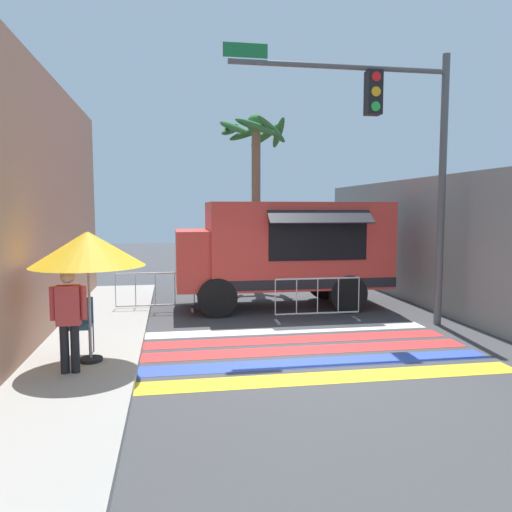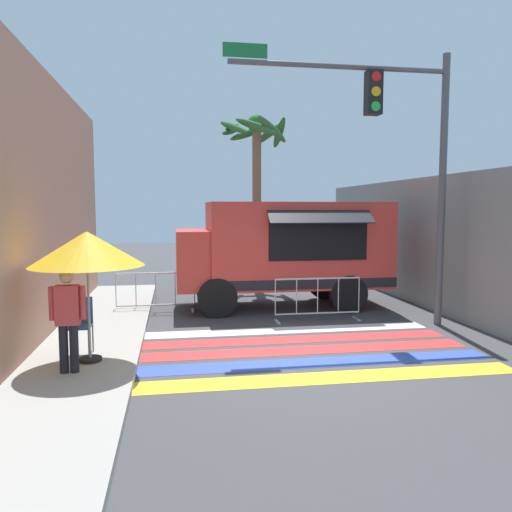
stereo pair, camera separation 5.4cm
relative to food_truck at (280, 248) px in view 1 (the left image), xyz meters
name	(u,v)px [view 1 (the left image)]	position (x,y,z in m)	size (l,w,h in m)	color
ground_plane	(303,356)	(-0.54, -4.36, -1.57)	(60.00, 60.00, 0.00)	#424244
building_left_facade	(8,205)	(-5.30, -4.36, 1.08)	(0.25, 16.00, 5.30)	tan
concrete_wall_right	(442,245)	(3.79, -1.36, 0.13)	(0.20, 16.00, 3.40)	gray
crosswalk_painted	(298,350)	(-0.54, -4.02, -1.57)	(6.40, 3.60, 0.01)	yellow
food_truck	(280,248)	(0.00, 0.00, 0.00)	(5.43, 2.64, 2.75)	#D13D33
traffic_signal_pole	(401,139)	(2.05, -2.53, 2.49)	(4.88, 0.29, 5.88)	#515456
patio_umbrella	(88,249)	(-4.11, -4.50, 0.38)	(1.79, 1.79, 2.10)	black
folding_chair	(79,320)	(-4.37, -4.03, -0.86)	(0.44, 0.44, 0.95)	#4C4C51
vendor_person	(69,315)	(-4.33, -5.03, -0.56)	(0.53, 0.21, 1.56)	black
barricade_front	(318,300)	(0.50, -1.75, -1.07)	(2.02, 0.44, 1.01)	#B7BABF
barricade_side	(155,293)	(-3.22, -0.15, -1.07)	(1.95, 0.44, 1.01)	#B7BABF
palm_tree	(255,156)	(-0.12, 3.33, 2.69)	(2.31, 2.36, 5.59)	#7A664C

